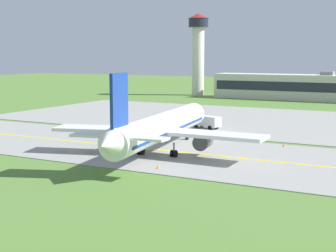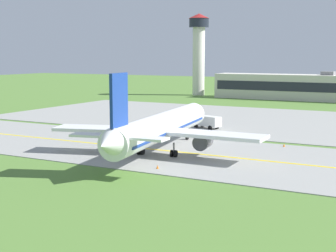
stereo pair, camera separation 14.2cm
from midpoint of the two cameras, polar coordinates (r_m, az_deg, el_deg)
ground_plane at (r=77.42m, az=0.03°, el=-2.94°), size 500.00×500.00×0.00m
taxiway_strip at (r=77.41m, az=0.03°, el=-2.90°), size 240.00×28.00×0.10m
apron_pad at (r=113.06m, az=14.65°, el=0.34°), size 140.00×52.00×0.10m
taxiway_centreline at (r=77.40m, az=0.03°, el=-2.86°), size 220.00×0.60×0.01m
airplane_lead at (r=74.57m, az=-0.90°, el=-0.14°), size 32.21×39.59×12.70m
service_truck_baggage at (r=101.37m, az=4.44°, el=0.55°), size 6.34×3.80×2.60m
terminal_building at (r=171.82m, az=14.15°, el=4.33°), size 53.26×10.21×9.58m
control_tower at (r=185.50m, az=3.44°, el=9.01°), size 7.60×7.60×29.76m
traffic_cone_near_edge at (r=65.47m, az=-1.24°, el=-4.72°), size 0.44×0.44×0.60m
traffic_cone_mid_edge at (r=98.85m, az=-7.08°, el=-0.40°), size 0.44×0.44×0.60m
traffic_cone_far_edge at (r=83.11m, az=13.04°, el=-2.17°), size 0.44×0.44×0.60m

